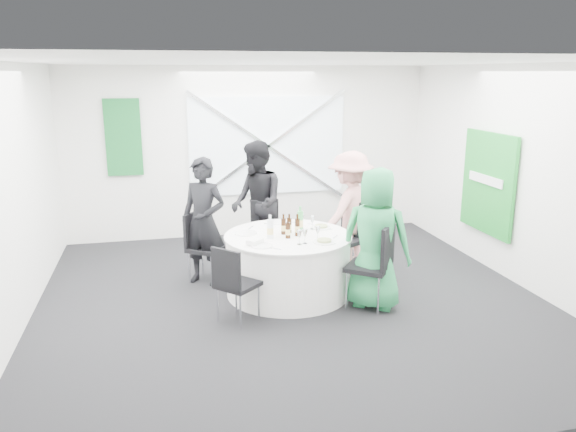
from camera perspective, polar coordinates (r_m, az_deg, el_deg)
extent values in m
plane|color=black|center=(6.92, 0.38, -8.45)|extent=(6.00, 6.00, 0.00)
plane|color=white|center=(6.38, 0.43, 15.41)|extent=(6.00, 6.00, 0.00)
plane|color=white|center=(9.41, -3.93, 6.50)|extent=(6.00, 0.00, 6.00)
plane|color=white|center=(3.76, 11.29, -5.89)|extent=(6.00, 0.00, 6.00)
plane|color=white|center=(6.50, -26.24, 1.49)|extent=(0.00, 6.00, 6.00)
plane|color=white|center=(7.77, 22.49, 3.76)|extent=(0.00, 6.00, 6.00)
cube|color=white|center=(9.41, -2.08, 7.13)|extent=(2.60, 0.03, 1.60)
cube|color=silver|center=(9.37, -2.04, 7.10)|extent=(2.63, 0.05, 1.84)
cube|color=silver|center=(9.37, -2.04, 7.10)|extent=(2.63, 0.05, 1.84)
cube|color=#14642C|center=(9.22, -16.38, 7.67)|extent=(0.55, 0.04, 1.20)
cube|color=#198A2A|center=(8.26, 19.64, 3.18)|extent=(0.05, 1.20, 1.40)
cylinder|color=white|center=(6.97, 0.00, -5.02)|extent=(1.52, 1.52, 0.74)
cylinder|color=white|center=(6.85, 0.00, -2.03)|extent=(1.56, 1.56, 0.02)
cube|color=black|center=(7.91, -2.05, -2.03)|extent=(0.44, 0.44, 0.05)
cube|color=black|center=(8.03, -2.40, 0.08)|extent=(0.40, 0.06, 0.45)
cylinder|color=silver|center=(8.18, -1.15, -3.20)|extent=(0.02, 0.02, 0.43)
cylinder|color=silver|center=(8.10, -3.49, -3.39)|extent=(0.02, 0.02, 0.43)
cylinder|color=silver|center=(7.86, -0.52, -3.93)|extent=(0.02, 0.02, 0.43)
cylinder|color=silver|center=(7.78, -2.96, -4.14)|extent=(0.02, 0.02, 0.43)
cube|color=black|center=(7.44, -8.30, -3.30)|extent=(0.58, 0.58, 0.05)
cube|color=black|center=(7.47, -9.67, -1.31)|extent=(0.26, 0.34, 0.44)
cylinder|color=silver|center=(7.73, -8.68, -4.44)|extent=(0.02, 0.02, 0.42)
cylinder|color=silver|center=(7.47, -10.00, -5.19)|extent=(0.02, 0.02, 0.42)
cylinder|color=silver|center=(7.57, -6.49, -4.78)|extent=(0.02, 0.02, 0.42)
cylinder|color=silver|center=(7.30, -7.76, -5.56)|extent=(0.02, 0.02, 0.42)
cube|color=black|center=(7.59, 5.56, -2.52)|extent=(0.62, 0.62, 0.05)
cube|color=black|center=(7.67, 6.72, -0.27)|extent=(0.24, 0.40, 0.49)
cylinder|color=silver|center=(7.68, 7.47, -4.36)|extent=(0.02, 0.02, 0.47)
cylinder|color=silver|center=(7.91, 5.45, -3.74)|extent=(0.02, 0.02, 0.47)
cylinder|color=silver|center=(7.42, 5.59, -4.99)|extent=(0.02, 0.02, 0.47)
cylinder|color=silver|center=(7.66, 3.57, -4.32)|extent=(0.02, 0.02, 0.47)
cube|color=black|center=(6.58, 8.13, -5.17)|extent=(0.65, 0.65, 0.06)
cube|color=black|center=(6.44, 10.10, -3.11)|extent=(0.31, 0.38, 0.50)
cylinder|color=silver|center=(6.46, 9.16, -8.08)|extent=(0.02, 0.02, 0.48)
cylinder|color=silver|center=(6.80, 10.05, -6.95)|extent=(0.02, 0.02, 0.48)
cylinder|color=silver|center=(6.56, 5.98, -7.60)|extent=(0.02, 0.02, 0.48)
cylinder|color=silver|center=(6.89, 7.01, -6.53)|extent=(0.02, 0.02, 0.48)
cube|color=black|center=(6.21, -5.12, -6.96)|extent=(0.57, 0.57, 0.05)
cube|color=black|center=(5.99, -6.32, -5.38)|extent=(0.29, 0.31, 0.43)
cylinder|color=silver|center=(6.28, -7.18, -8.99)|extent=(0.02, 0.02, 0.41)
cylinder|color=silver|center=(6.09, -4.85, -9.71)|extent=(0.02, 0.02, 0.41)
cylinder|color=silver|center=(6.51, -5.28, -8.08)|extent=(0.02, 0.02, 0.41)
cylinder|color=silver|center=(6.32, -2.98, -8.73)|extent=(0.02, 0.02, 0.41)
imported|color=black|center=(7.29, -8.56, -0.55)|extent=(0.72, 0.66, 1.66)
imported|color=black|center=(7.98, -3.20, 1.32)|extent=(0.58, 0.91, 1.77)
imported|color=#DB918E|center=(7.73, 6.29, 0.43)|extent=(1.18, 1.01, 1.67)
imported|color=#279050|center=(6.53, 8.89, -2.31)|extent=(0.97, 0.90, 1.66)
cylinder|color=white|center=(7.42, -1.02, -0.60)|extent=(0.26, 0.26, 0.01)
cylinder|color=white|center=(6.93, -4.33, -1.74)|extent=(0.28, 0.28, 0.01)
cylinder|color=white|center=(7.17, 3.39, -1.17)|extent=(0.25, 0.25, 0.01)
cylinder|color=#93AF5E|center=(7.16, 3.39, -1.02)|extent=(0.16, 0.16, 0.02)
cylinder|color=white|center=(6.56, 3.70, -2.65)|extent=(0.26, 0.26, 0.01)
cylinder|color=#93AF5E|center=(6.55, 3.71, -2.48)|extent=(0.17, 0.17, 0.02)
cylinder|color=white|center=(6.41, -2.67, -3.04)|extent=(0.24, 0.24, 0.01)
cube|color=white|center=(6.47, -3.37, -2.59)|extent=(0.22, 0.21, 0.05)
cylinder|color=#331909|center=(6.86, -0.47, -1.07)|extent=(0.06, 0.06, 0.20)
cylinder|color=#331909|center=(6.83, -0.47, -0.03)|extent=(0.02, 0.02, 0.06)
cylinder|color=#E5CC79|center=(6.86, -0.47, -1.23)|extent=(0.06, 0.06, 0.07)
cylinder|color=#331909|center=(6.92, 0.12, -0.99)|extent=(0.06, 0.06, 0.18)
cylinder|color=#331909|center=(6.89, 0.12, -0.02)|extent=(0.02, 0.02, 0.06)
cylinder|color=#E5CC79|center=(6.93, 0.12, -1.13)|extent=(0.06, 0.06, 0.06)
cylinder|color=#331909|center=(6.79, 0.95, -1.16)|extent=(0.06, 0.06, 0.21)
cylinder|color=#331909|center=(6.76, 0.95, -0.04)|extent=(0.02, 0.02, 0.06)
cylinder|color=#E5CC79|center=(6.80, 0.95, -1.33)|extent=(0.06, 0.06, 0.07)
cylinder|color=#331909|center=(6.70, -0.01, -1.47)|extent=(0.06, 0.06, 0.19)
cylinder|color=#331909|center=(6.66, -0.01, -0.42)|extent=(0.02, 0.02, 0.06)
cylinder|color=#E5CC79|center=(6.70, -0.01, -1.62)|extent=(0.06, 0.06, 0.07)
cylinder|color=#45B559|center=(6.98, 1.25, -0.53)|extent=(0.08, 0.08, 0.26)
cylinder|color=#45B559|center=(6.94, 1.25, 0.74)|extent=(0.03, 0.03, 0.06)
cylinder|color=#E5CC79|center=(6.99, 1.24, -0.74)|extent=(0.08, 0.08, 0.09)
cylinder|color=white|center=(6.69, -1.82, -1.33)|extent=(0.08, 0.08, 0.23)
cylinder|color=white|center=(6.66, -1.83, -0.14)|extent=(0.03, 0.03, 0.06)
cylinder|color=#E5CC79|center=(6.70, -1.82, -1.52)|extent=(0.08, 0.08, 0.08)
cylinder|color=white|center=(7.12, 2.47, -1.31)|extent=(0.06, 0.06, 0.00)
cylinder|color=white|center=(7.10, 2.48, -0.91)|extent=(0.01, 0.01, 0.10)
cone|color=white|center=(7.08, 2.48, -0.32)|extent=(0.07, 0.07, 0.08)
cylinder|color=white|center=(6.52, 1.72, -2.79)|extent=(0.06, 0.06, 0.00)
cylinder|color=white|center=(6.50, 1.73, -2.35)|extent=(0.01, 0.01, 0.10)
cone|color=white|center=(6.48, 1.73, -1.70)|extent=(0.07, 0.07, 0.08)
cylinder|color=white|center=(6.48, 1.16, -2.88)|extent=(0.06, 0.06, 0.00)
cylinder|color=white|center=(6.47, 1.16, -2.44)|extent=(0.01, 0.01, 0.10)
cone|color=white|center=(6.45, 1.17, -1.79)|extent=(0.07, 0.07, 0.08)
cylinder|color=white|center=(6.64, 3.02, -2.47)|extent=(0.06, 0.06, 0.00)
cylinder|color=white|center=(6.63, 3.03, -2.04)|extent=(0.01, 0.01, 0.10)
cone|color=white|center=(6.61, 3.04, -1.41)|extent=(0.07, 0.07, 0.08)
cylinder|color=white|center=(7.16, 1.37, -1.21)|extent=(0.06, 0.06, 0.00)
cylinder|color=white|center=(7.14, 1.37, -0.81)|extent=(0.01, 0.01, 0.10)
cone|color=white|center=(7.12, 1.38, -0.22)|extent=(0.07, 0.07, 0.08)
cube|color=silver|center=(6.50, -3.85, -2.85)|extent=(0.12, 0.12, 0.01)
cube|color=silver|center=(6.32, -1.28, -3.34)|extent=(0.12, 0.12, 0.01)
cube|color=silver|center=(7.40, 0.16, -0.67)|extent=(0.15, 0.02, 0.01)
cube|color=silver|center=(7.36, -1.88, -0.78)|extent=(0.15, 0.03, 0.01)
cube|color=silver|center=(7.18, -3.80, -1.19)|extent=(0.09, 0.14, 0.01)
cube|color=silver|center=(6.91, -4.77, -1.82)|extent=(0.10, 0.13, 0.01)
cube|color=silver|center=(7.14, 4.03, -1.28)|extent=(0.10, 0.13, 0.01)
cube|color=silver|center=(7.32, 2.42, -0.85)|extent=(0.08, 0.14, 0.01)
cube|color=silver|center=(6.49, 3.76, -2.88)|extent=(0.11, 0.13, 0.01)
cube|color=silver|center=(6.79, 4.81, -2.13)|extent=(0.11, 0.13, 0.01)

